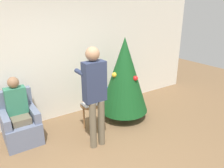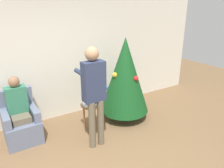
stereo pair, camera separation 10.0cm
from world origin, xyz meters
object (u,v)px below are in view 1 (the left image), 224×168
person_seated (18,108)px  christmas_tree (124,75)px  armchair (20,124)px  person_standing (95,89)px  side_stool (91,108)px

person_seated → christmas_tree: bearing=-9.2°
armchair → person_standing: 1.63m
person_seated → side_stool: (1.30, -0.35, -0.23)m
christmas_tree → side_stool: bearing=-179.7°
armchair → person_seated: size_ratio=0.76×
person_seated → person_standing: person_standing is taller
christmas_tree → person_seated: 2.19m
side_stool → person_seated: bearing=164.9°
person_seated → person_standing: (1.11, -0.89, 0.41)m
armchair → person_seated: 0.35m
armchair → person_standing: bearing=-39.6°
armchair → person_seated: bearing=-90.0°
christmas_tree → person_seated: (-2.14, 0.35, -0.33)m
armchair → person_seated: person_seated is taller
christmas_tree → person_standing: christmas_tree is taller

